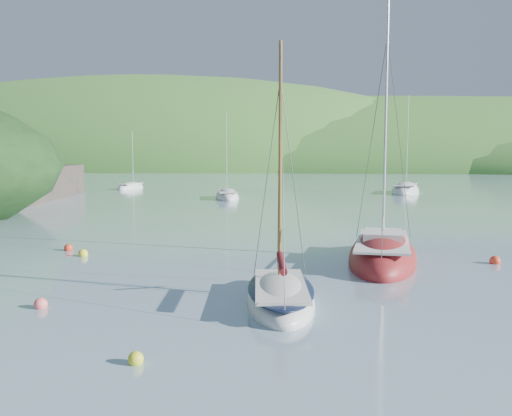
# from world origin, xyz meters

# --- Properties ---
(ground) EXTENTS (700.00, 700.00, 0.00)m
(ground) POSITION_xyz_m (0.00, 0.00, 0.00)
(ground) COLOR #7690A3
(ground) RESTS_ON ground
(shoreline_hills) EXTENTS (690.00, 135.00, 56.00)m
(shoreline_hills) POSITION_xyz_m (-9.66, 172.42, 0.00)
(shoreline_hills) COLOR #2C6B29
(shoreline_hills) RESTS_ON ground
(daysailer_white) EXTENTS (3.13, 6.48, 9.57)m
(daysailer_white) POSITION_xyz_m (2.71, 3.11, 0.22)
(daysailer_white) COLOR silver
(daysailer_white) RESTS_ON ground
(sloop_red) EXTENTS (3.89, 9.27, 13.36)m
(sloop_red) POSITION_xyz_m (6.72, 10.97, 0.24)
(sloop_red) COLOR maroon
(sloop_red) RESTS_ON ground
(distant_sloop_a) EXTENTS (4.17, 7.53, 10.19)m
(distant_sloop_a) POSITION_xyz_m (-7.29, 45.06, 0.18)
(distant_sloop_a) COLOR silver
(distant_sloop_a) RESTS_ON ground
(distant_sloop_b) EXTENTS (4.88, 9.57, 13.03)m
(distant_sloop_b) POSITION_xyz_m (12.96, 56.20, 0.21)
(distant_sloop_b) COLOR silver
(distant_sloop_b) RESTS_ON ground
(distant_sloop_c) EXTENTS (2.93, 6.28, 8.64)m
(distant_sloop_c) POSITION_xyz_m (-23.43, 58.84, 0.16)
(distant_sloop_c) COLOR silver
(distant_sloop_c) RESTS_ON ground
(mooring_buoys) EXTENTS (21.64, 15.24, 0.50)m
(mooring_buoys) POSITION_xyz_m (-1.66, 7.75, 0.12)
(mooring_buoys) COLOR yellow
(mooring_buoys) RESTS_ON ground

